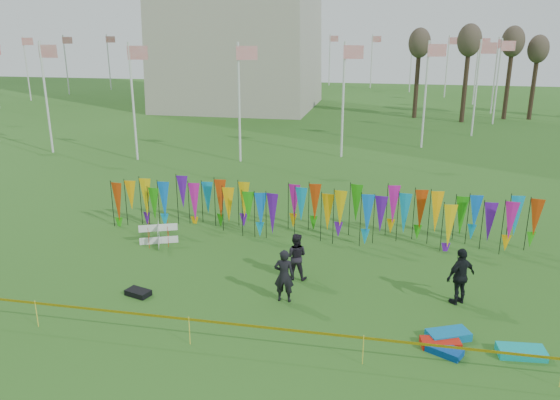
% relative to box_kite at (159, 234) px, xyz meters
% --- Properties ---
extents(ground, '(160.00, 160.00, 0.00)m').
position_rel_box_kite_xyz_m(ground, '(6.11, -5.49, -0.46)').
color(ground, '#265417').
rests_on(ground, ground).
extents(flagpole_ring, '(57.40, 56.16, 8.00)m').
position_rel_box_kite_xyz_m(flagpole_ring, '(-7.89, 42.51, 3.54)').
color(flagpole_ring, silver).
rests_on(flagpole_ring, ground).
extents(banner_row, '(18.64, 0.64, 2.22)m').
position_rel_box_kite_xyz_m(banner_row, '(6.39, 2.24, 0.88)').
color(banner_row, black).
rests_on(banner_row, ground).
extents(caution_tape_near, '(26.00, 0.02, 0.90)m').
position_rel_box_kite_xyz_m(caution_tape_near, '(5.89, -7.12, 0.32)').
color(caution_tape_near, '#E1C104').
rests_on(caution_tape_near, ground).
extents(box_kite, '(0.82, 0.82, 0.91)m').
position_rel_box_kite_xyz_m(box_kite, '(0.00, 0.00, 0.00)').
color(box_kite, red).
rests_on(box_kite, ground).
extents(person_left, '(0.70, 0.52, 1.86)m').
position_rel_box_kite_xyz_m(person_left, '(6.23, -3.94, 0.47)').
color(person_left, black).
rests_on(person_left, ground).
extents(person_mid, '(0.87, 0.54, 1.76)m').
position_rel_box_kite_xyz_m(person_mid, '(6.31, -2.15, 0.42)').
color(person_mid, black).
rests_on(person_mid, ground).
extents(person_right, '(1.31, 1.23, 1.97)m').
position_rel_box_kite_xyz_m(person_right, '(12.01, -2.94, 0.53)').
color(person_right, black).
rests_on(person_right, ground).
extents(kite_bag_turquoise, '(1.38, 1.07, 0.25)m').
position_rel_box_kite_xyz_m(kite_bag_turquoise, '(11.48, -5.32, -0.33)').
color(kite_bag_turquoise, '#0B71AF').
rests_on(kite_bag_turquoise, ground).
extents(kite_bag_blue, '(1.10, 0.91, 0.20)m').
position_rel_box_kite_xyz_m(kite_bag_blue, '(11.31, -6.14, -0.36)').
color(kite_bag_blue, '#094198').
rests_on(kite_bag_blue, ground).
extents(kite_bag_red, '(1.20, 0.70, 0.21)m').
position_rel_box_kite_xyz_m(kite_bag_red, '(11.22, -5.78, -0.35)').
color(kite_bag_red, red).
rests_on(kite_bag_red, ground).
extents(kite_bag_black, '(0.95, 0.72, 0.20)m').
position_rel_box_kite_xyz_m(kite_bag_black, '(1.20, -4.56, -0.36)').
color(kite_bag_black, black).
rests_on(kite_bag_black, ground).
extents(kite_bag_teal, '(1.34, 0.73, 0.25)m').
position_rel_box_kite_xyz_m(kite_bag_teal, '(13.42, -5.83, -0.33)').
color(kite_bag_teal, '#0BA7A7').
rests_on(kite_bag_teal, ground).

